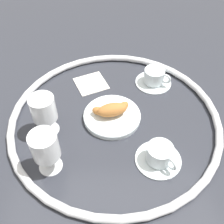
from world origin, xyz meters
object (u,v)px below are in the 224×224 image
at_px(coffee_cup_far, 159,155).
at_px(juice_glass_left, 44,110).
at_px(juice_glass_right, 45,147).
at_px(croissant_large, 112,110).
at_px(folded_napkin, 91,83).
at_px(coffee_cup_near, 154,78).
at_px(pastry_plate, 112,116).

relative_size(coffee_cup_far, juice_glass_left, 0.97).
relative_size(coffee_cup_far, juice_glass_right, 0.97).
bearing_deg(juice_glass_left, coffee_cup_far, -21.00).
bearing_deg(croissant_large, folded_napkin, 112.46).
xyz_separation_m(juice_glass_left, juice_glass_right, (0.02, -0.14, 0.00)).
bearing_deg(coffee_cup_near, croissant_large, -134.23).
bearing_deg(pastry_plate, coffee_cup_far, -52.95).
height_order(juice_glass_right, folded_napkin, juice_glass_right).
height_order(pastry_plate, croissant_large, croissant_large).
distance_m(croissant_large, coffee_cup_near, 0.24).
relative_size(croissant_large, coffee_cup_far, 0.98).
xyz_separation_m(pastry_plate, juice_glass_right, (-0.18, -0.18, 0.08)).
height_order(pastry_plate, folded_napkin, pastry_plate).
bearing_deg(folded_napkin, coffee_cup_near, -1.02).
bearing_deg(juice_glass_left, folded_napkin, 58.99).
height_order(croissant_large, coffee_cup_far, same).
height_order(coffee_cup_near, juice_glass_left, juice_glass_left).
relative_size(coffee_cup_near, folded_napkin, 1.24).
xyz_separation_m(coffee_cup_near, juice_glass_right, (-0.35, -0.35, 0.07)).
bearing_deg(juice_glass_right, pastry_plate, 44.34).
xyz_separation_m(coffee_cup_near, folded_napkin, (-0.24, 0.00, -0.02)).
distance_m(pastry_plate, folded_napkin, 0.19).
height_order(coffee_cup_near, folded_napkin, coffee_cup_near).
height_order(croissant_large, coffee_cup_near, same).
distance_m(coffee_cup_near, juice_glass_left, 0.44).
bearing_deg(croissant_large, juice_glass_right, -135.06).
bearing_deg(coffee_cup_near, pastry_plate, -133.59).
xyz_separation_m(coffee_cup_far, folded_napkin, (-0.20, 0.35, -0.02)).
xyz_separation_m(juice_glass_left, folded_napkin, (0.13, 0.22, -0.09)).
bearing_deg(coffee_cup_near, juice_glass_left, -149.73).
xyz_separation_m(coffee_cup_near, coffee_cup_far, (-0.04, -0.35, 0.00)).
bearing_deg(pastry_plate, folded_napkin, 112.30).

